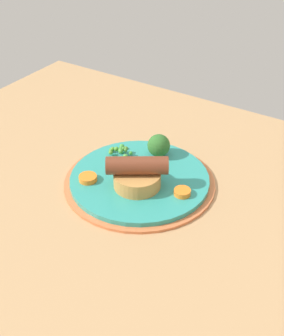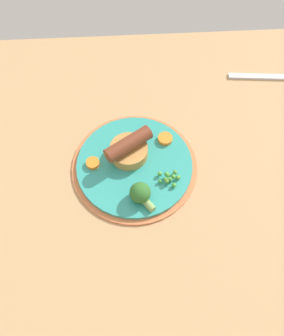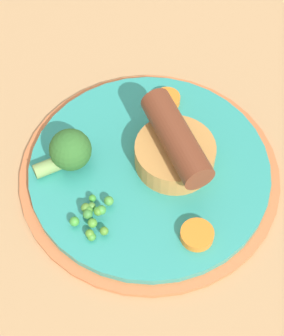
# 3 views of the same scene
# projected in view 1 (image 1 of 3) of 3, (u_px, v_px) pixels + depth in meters

# --- Properties ---
(dining_table) EXTENTS (1.10, 0.80, 0.03)m
(dining_table) POSITION_uv_depth(u_px,v_px,m) (147.00, 202.00, 0.84)
(dining_table) COLOR tan
(dining_table) RESTS_ON ground
(dinner_plate) EXTENTS (0.28, 0.28, 0.01)m
(dinner_plate) POSITION_uv_depth(u_px,v_px,m) (140.00, 181.00, 0.86)
(dinner_plate) COLOR #CC6B3D
(dinner_plate) RESTS_ON dining_table
(sausage_pudding) EXTENTS (0.11, 0.09, 0.06)m
(sausage_pudding) POSITION_uv_depth(u_px,v_px,m) (137.00, 174.00, 0.82)
(sausage_pudding) COLOR #BC8442
(sausage_pudding) RESTS_ON dinner_plate
(pea_pile) EXTENTS (0.05, 0.04, 0.02)m
(pea_pile) POSITION_uv_depth(u_px,v_px,m) (120.00, 150.00, 0.91)
(pea_pile) COLOR #398336
(pea_pile) RESTS_ON dinner_plate
(broccoli_floret_far) EXTENTS (0.05, 0.06, 0.04)m
(broccoli_floret_far) POSITION_uv_depth(u_px,v_px,m) (159.00, 145.00, 0.90)
(broccoli_floret_far) COLOR #2D6628
(broccoli_floret_far) RESTS_ON dinner_plate
(carrot_slice_0) EXTENTS (0.04, 0.04, 0.01)m
(carrot_slice_0) POSITION_uv_depth(u_px,v_px,m) (88.00, 178.00, 0.84)
(carrot_slice_0) COLOR orange
(carrot_slice_0) RESTS_ON dinner_plate
(carrot_slice_1) EXTENTS (0.03, 0.03, 0.01)m
(carrot_slice_1) POSITION_uv_depth(u_px,v_px,m) (182.00, 192.00, 0.81)
(carrot_slice_1) COLOR orange
(carrot_slice_1) RESTS_ON dinner_plate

